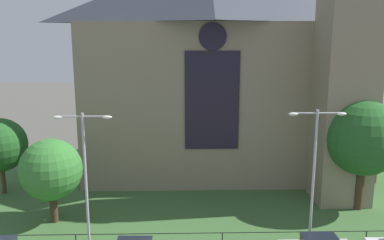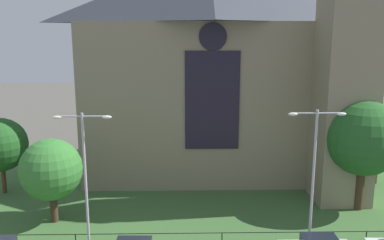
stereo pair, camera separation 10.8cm
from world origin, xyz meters
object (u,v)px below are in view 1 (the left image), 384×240
Objects in this scene: tree_left_far at (0,145)px; streetlamp_far at (314,164)px; church_building at (216,64)px; tree_right_near at (363,138)px; tree_left_near at (51,170)px; streetlamp_near at (85,166)px; tree_right_far at (377,134)px.

tree_left_far is 0.72× the size of streetlamp_far.
church_building reaches higher than tree_right_near.
streetlamp_near is (3.39, -4.19, 1.62)m from tree_left_near.
streetlamp_near is at bearing -120.35° from church_building.
streetlamp_far reaches higher than tree_left_near.
tree_right_near is 28.46m from tree_left_far.
church_building is 4.10× the size of tree_left_far.
tree_left_near is at bearing -43.30° from tree_left_far.
streetlamp_far is (22.66, -9.68, 1.39)m from tree_left_far.
streetlamp_far reaches higher than tree_right_near.
church_building is at bearing 164.43° from tree_right_far.
streetlamp_near is at bearing -46.44° from tree_left_far.
streetlamp_far is (4.59, -15.15, -4.75)m from church_building.
tree_left_far is 24.68m from streetlamp_far.
tree_right_far is at bearing 50.96° from streetlamp_far.
tree_left_near is 0.68× the size of streetlamp_far.
streetlamp_near is (9.20, -9.68, 1.32)m from tree_left_far.
tree_right_near is at bearing -42.66° from church_building.
tree_right_far is 31.89m from tree_left_far.
tree_right_near reaches higher than tree_right_far.
church_building is at bearing 137.34° from tree_right_near.
church_building is 18.21m from streetlamp_near.
tree_right_near is at bearing -7.73° from tree_left_far.
streetlamp_far reaches higher than streetlamp_near.
tree_left_far is at bearing -163.14° from church_building.
tree_right_far is 6.67m from tree_right_near.
streetlamp_near is at bearing -51.09° from tree_left_near.
tree_right_far is 14.61m from streetlamp_far.
streetlamp_far reaches higher than tree_right_far.
streetlamp_far is (-5.51, -5.85, 0.01)m from tree_right_near.
tree_right_near reaches higher than tree_left_far.
streetlamp_far is at bearing 0.00° from streetlamp_near.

